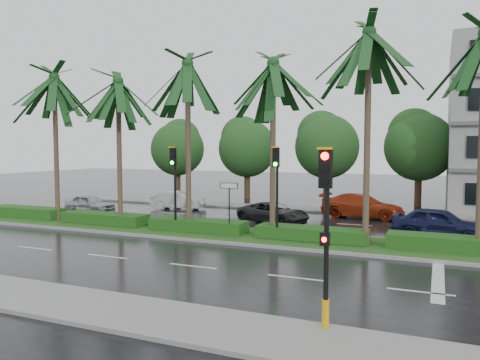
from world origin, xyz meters
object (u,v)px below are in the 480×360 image
at_px(signal_near, 326,231).
at_px(signal_median_left, 174,176).
at_px(car_blue, 439,223).
at_px(car_red, 362,206).
at_px(street_sign, 229,195).
at_px(car_silver, 90,204).
at_px(car_white, 178,200).
at_px(car_darkgrey, 274,213).

bearing_deg(signal_near, signal_median_left, 135.91).
bearing_deg(car_blue, signal_near, 178.42).
bearing_deg(signal_near, car_red, 95.91).
distance_m(street_sign, car_red, 10.78).
xyz_separation_m(street_sign, car_silver, (-12.47, 4.43, -1.49)).
xyz_separation_m(car_silver, car_red, (17.47, 5.03, 0.12)).
bearing_deg(car_silver, signal_median_left, -111.74).
bearing_deg(car_blue, car_silver, 97.73).
bearing_deg(car_white, car_red, -93.95).
xyz_separation_m(car_white, car_darkgrey, (8.47, -3.33, -0.03)).
relative_size(signal_median_left, car_silver, 1.18).
xyz_separation_m(signal_near, car_silver, (-19.47, 14.30, -1.87)).
bearing_deg(car_white, street_sign, -144.94).
xyz_separation_m(car_red, car_blue, (4.50, -5.35, -0.00)).
xyz_separation_m(car_darkgrey, car_blue, (9.00, -1.13, 0.14)).
relative_size(car_white, car_blue, 0.88).
bearing_deg(car_red, car_white, 99.08).
bearing_deg(car_darkgrey, street_sign, -169.18).
height_order(car_white, car_red, car_red).
xyz_separation_m(signal_median_left, car_darkgrey, (3.50, 5.42, -2.39)).
bearing_deg(signal_near, car_white, 129.06).
bearing_deg(car_white, car_blue, -112.17).
bearing_deg(car_darkgrey, signal_median_left, 163.43).
bearing_deg(street_sign, car_white, 132.89).
height_order(car_white, car_darkgrey, car_white).
xyz_separation_m(car_darkgrey, car_red, (4.50, 4.21, 0.14)).
bearing_deg(car_blue, car_red, 48.65).
bearing_deg(street_sign, car_blue, 23.39).
height_order(signal_near, car_blue, signal_near).
height_order(signal_near, car_red, signal_near).
bearing_deg(signal_median_left, car_blue, 18.95).
relative_size(street_sign, car_silver, 0.70).
height_order(street_sign, car_darkgrey, street_sign).
height_order(signal_near, car_white, signal_near).
distance_m(car_silver, car_red, 18.18).
relative_size(car_silver, car_darkgrey, 0.84).
height_order(car_silver, car_darkgrey, car_silver).
height_order(car_silver, car_white, car_white).
height_order(signal_near, car_silver, signal_near).
bearing_deg(car_silver, car_darkgrey, -82.18).
bearing_deg(car_darkgrey, car_red, -30.61).
xyz_separation_m(street_sign, car_white, (-7.97, 8.57, -1.48)).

